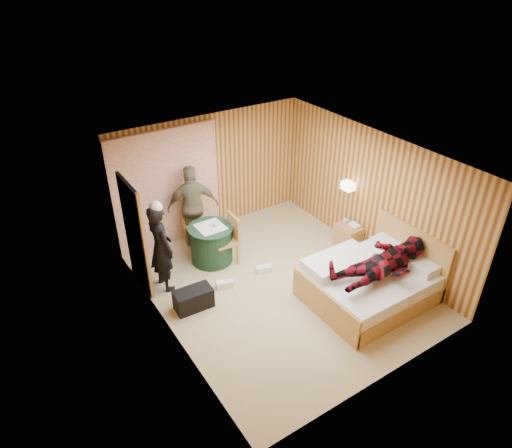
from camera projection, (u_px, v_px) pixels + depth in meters
floor at (279, 285)px, 8.27m from camera, size 4.20×5.00×0.01m
ceiling at (283, 157)px, 6.98m from camera, size 4.20×5.00×0.01m
wall_back at (210, 173)px, 9.42m from camera, size 4.20×0.02×2.50m
wall_left at (164, 267)px, 6.65m from camera, size 0.02×5.00×2.50m
wall_right at (371, 195)px, 8.60m from camera, size 0.02×5.00×2.50m
curtain at (167, 189)px, 8.93m from camera, size 2.20×0.08×2.40m
doorway at (135, 236)px, 7.79m from camera, size 0.06×0.90×2.05m
wall_lamp at (348, 186)px, 8.82m from camera, size 0.26×0.24×0.16m
bed at (369, 282)px, 7.84m from camera, size 2.04×1.61×1.10m
nightstand at (348, 236)px, 9.19m from camera, size 0.38×0.52×0.50m
round_table at (211, 243)px, 8.75m from camera, size 0.86×0.86×0.76m
chair_far at (195, 221)px, 9.15m from camera, size 0.44×0.44×0.93m
chair_near at (228, 236)px, 8.62m from camera, size 0.47×0.47×0.99m
duffel_bag at (193, 299)px, 7.67m from camera, size 0.65×0.37×0.36m
sneaker_left at (225, 284)px, 8.18m from camera, size 0.32×0.21×0.13m
sneaker_right at (264, 269)px, 8.57m from camera, size 0.32×0.21×0.13m
woman_standing at (161, 248)px, 7.83m from camera, size 0.47×0.65×1.65m
man_at_table at (193, 206)px, 9.01m from camera, size 1.09×0.71×1.72m
man_on_bed at (386, 256)px, 7.35m from camera, size 0.86×0.67×1.77m
book_lower at (351, 227)px, 9.02m from camera, size 0.17×0.22×0.02m
book_upper at (351, 226)px, 9.01m from camera, size 0.16×0.22×0.02m
cup_nightstand at (345, 221)px, 9.13m from camera, size 0.12×0.12×0.09m
cup_table at (216, 224)px, 8.54m from camera, size 0.14×0.14×0.10m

